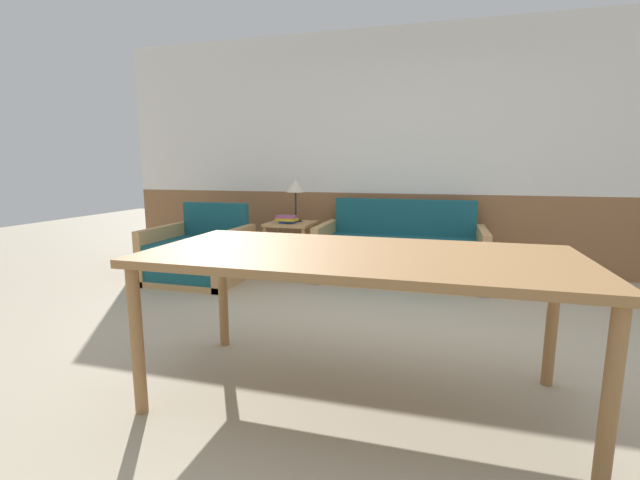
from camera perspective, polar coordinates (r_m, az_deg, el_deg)
name	(u,v)px	position (r m, az deg, el deg)	size (l,w,h in m)	color
ground_plane	(376,366)	(2.70, 7.42, -16.31)	(16.00, 16.00, 0.00)	#B2A58C
wall_back	(413,152)	(5.05, 12.25, 11.44)	(7.20, 0.06, 2.70)	#8E603D
couch	(400,255)	(4.59, 10.58, -2.04)	(1.70, 0.85, 0.82)	tan
armchair	(200,257)	(4.67, -15.72, -2.16)	(0.92, 0.86, 0.79)	tan
side_table	(291,231)	(4.82, -3.91, 1.14)	(0.50, 0.50, 0.57)	tan
table_lamp	(295,188)	(4.85, -3.29, 7.00)	(0.21, 0.21, 0.49)	#262628
book_stack	(287,219)	(4.73, -4.46, 2.79)	(0.24, 0.17, 0.09)	#234799
dining_table	(358,265)	(2.11, 5.14, -3.34)	(2.08, 0.95, 0.77)	#9E7042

